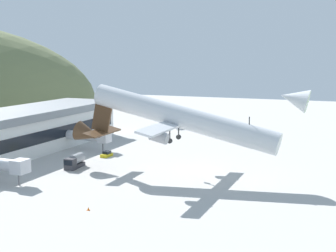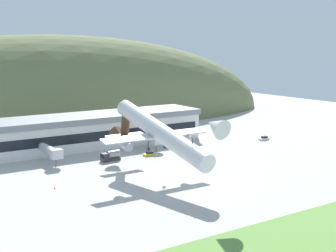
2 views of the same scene
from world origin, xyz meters
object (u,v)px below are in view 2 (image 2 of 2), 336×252
service_car_0 (149,154)px  service_car_1 (264,138)px  jetway_0 (51,151)px  fuel_truck (111,156)px  traffic_cone_0 (55,188)px  cargo_airplane (159,133)px  jetway_1 (150,138)px  terminal_building (85,129)px

service_car_0 → service_car_1: service_car_1 is taller
jetway_0 → fuel_truck: bearing=-21.6°
jetway_0 → traffic_cone_0: size_ratio=25.10×
jetway_0 → cargo_airplane: bearing=-59.4°
cargo_airplane → service_car_0: bearing=64.7°
jetway_0 → cargo_airplane: cargo_airplane is taller
jetway_1 → cargo_airplane: 38.27m
jetway_1 → traffic_cone_0: bearing=-149.0°
jetway_1 → jetway_0: bearing=-179.0°
fuel_truck → service_car_1: bearing=-2.1°
terminal_building → jetway_0: size_ratio=6.16×
cargo_airplane → service_car_0: 30.02m
terminal_building → cargo_airplane: cargo_airplane is taller
jetway_0 → jetway_1: same height
terminal_building → service_car_1: size_ratio=21.14×
jetway_1 → traffic_cone_0: size_ratio=23.03×
service_car_0 → service_car_1: 51.03m
terminal_building → service_car_1: (62.94, -26.37, -5.98)m
terminal_building → cargo_airplane: 49.93m
service_car_1 → fuel_truck: 64.73m
service_car_0 → terminal_building: bearing=115.7°
service_car_1 → service_car_0: bearing=178.2°
terminal_building → fuel_truck: terminal_building is taller
traffic_cone_0 → service_car_0: bearing=25.4°
fuel_truck → traffic_cone_0: fuel_truck is taller
fuel_truck → traffic_cone_0: (-25.36, -19.36, -1.24)m
fuel_truck → traffic_cone_0: size_ratio=11.02×
service_car_0 → traffic_cone_0: service_car_0 is taller
service_car_1 → terminal_building: bearing=157.3°
terminal_building → service_car_1: terminal_building is taller
jetway_1 → cargo_airplane: (-17.22, -33.01, 8.87)m
jetway_1 → fuel_truck: size_ratio=2.09×
jetway_1 → service_car_0: bearing=-123.8°
jetway_1 → traffic_cone_0: (-44.53, -26.78, -3.71)m
traffic_cone_0 → service_car_1: bearing=10.7°
service_car_1 → jetway_0: bearing=173.6°
terminal_building → fuel_truck: size_ratio=14.03×
terminal_building → jetway_0: terminal_building is taller
traffic_cone_0 → jetway_1: bearing=31.0°
service_car_0 → fuel_truck: bearing=176.6°
jetway_1 → terminal_building: bearing=136.5°
jetway_1 → fuel_truck: 20.71m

